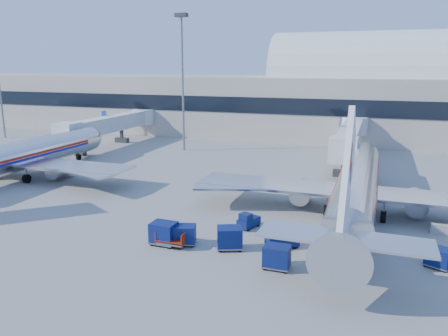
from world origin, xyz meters
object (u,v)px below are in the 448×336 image
at_px(cart_train_b, 185,234).
at_px(cart_solo_far, 438,257).
at_px(tug_lead, 281,238).
at_px(cart_open_red, 173,240).
at_px(mast_west, 182,63).
at_px(cart_train_a, 230,237).
at_px(airliner_main, 357,187).
at_px(jetbridge_near, 350,135).
at_px(tug_left, 248,221).
at_px(cart_solo_near, 277,257).
at_px(tug_right, 370,237).
at_px(cart_train_c, 164,233).
at_px(jetbridge_mid, 114,123).
at_px(airliner_mid, 14,157).

distance_m(cart_train_b, cart_solo_far, 19.22).
height_order(tug_lead, cart_open_red, tug_lead).
distance_m(mast_west, cart_train_b, 43.52).
height_order(cart_train_a, cart_solo_far, cart_train_a).
height_order(airliner_main, jetbridge_near, airliner_main).
relative_size(tug_left, cart_solo_far, 1.19).
relative_size(cart_solo_near, cart_open_red, 0.81).
relative_size(tug_right, cart_train_c, 1.01).
bearing_deg(mast_west, jetbridge_near, 1.68).
relative_size(tug_lead, cart_open_red, 1.19).
bearing_deg(cart_train_b, airliner_main, 26.88).
height_order(jetbridge_mid, tug_left, jetbridge_mid).
bearing_deg(mast_west, airliner_mid, -115.21).
height_order(cart_train_b, cart_solo_near, cart_solo_near).
bearing_deg(cart_train_b, tug_right, 3.73).
distance_m(jetbridge_near, cart_solo_far, 37.09).
height_order(airliner_main, cart_train_c, airliner_main).
distance_m(mast_west, tug_lead, 45.41).
bearing_deg(tug_left, airliner_mid, 98.41).
height_order(jetbridge_mid, cart_train_c, jetbridge_mid).
relative_size(cart_solo_near, cart_solo_far, 0.93).
height_order(cart_solo_near, cart_solo_far, cart_solo_near).
xyz_separation_m(tug_left, cart_solo_near, (4.26, -7.08, 0.25)).
xyz_separation_m(jetbridge_mid, tug_left, (35.49, -32.90, -3.26)).
distance_m(cart_solo_far, cart_open_red, 20.07).
distance_m(airliner_main, cart_solo_near, 14.59).
height_order(airliner_main, tug_right, airliner_main).
xyz_separation_m(tug_right, cart_solo_far, (4.74, -2.88, 0.20)).
height_order(jetbridge_mid, tug_lead, jetbridge_mid).
relative_size(tug_left, cart_solo_near, 1.27).
bearing_deg(cart_solo_far, cart_train_c, -147.94).
height_order(tug_left, cart_solo_near, cart_solo_near).
relative_size(tug_lead, cart_solo_near, 1.47).
relative_size(airliner_main, cart_train_c, 17.13).
relative_size(cart_train_b, cart_train_c, 1.00).
bearing_deg(airliner_mid, airliner_main, 0.00).
bearing_deg(mast_west, cart_train_a, -60.42).
xyz_separation_m(cart_solo_near, cart_solo_far, (11.00, 4.08, -0.11)).
xyz_separation_m(airliner_main, cart_train_b, (-12.73, -11.95, -2.05)).
height_order(mast_west, cart_solo_far, mast_west).
bearing_deg(cart_solo_near, jetbridge_near, 86.55).
bearing_deg(cart_train_b, tug_left, 38.21).
relative_size(airliner_mid, tug_right, 16.90).
relative_size(jetbridge_near, cart_open_red, 11.44).
distance_m(airliner_main, jetbridge_mid, 51.62).
xyz_separation_m(airliner_mid, cart_solo_near, (37.35, -13.68, -2.01)).
height_order(airliner_mid, mast_west, mast_west).
bearing_deg(cart_train_a, tug_lead, 1.84).
height_order(airliner_main, airliner_mid, same).
bearing_deg(cart_solo_far, tug_right, 172.77).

